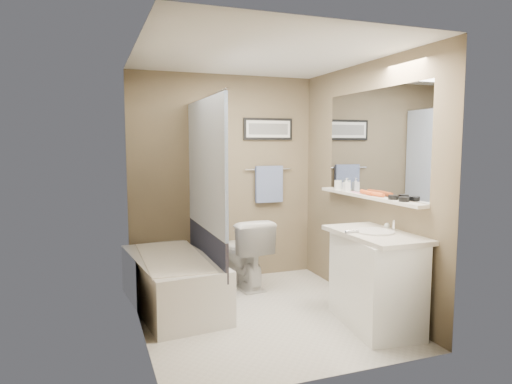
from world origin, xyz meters
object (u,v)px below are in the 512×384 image
object	(u,v)px
candle_bowl_far	(393,197)
hair_brush_front	(375,194)
vanity	(375,281)
glass_jar	(338,185)
bathtub	(173,282)
candle_bowl_near	(404,199)
soap_bottle	(347,185)
toilet	(244,252)
hair_brush_back	(367,192)

from	to	relation	value
candle_bowl_far	hair_brush_front	bearing A→B (deg)	90.00
vanity	glass_jar	bearing A→B (deg)	86.57
glass_jar	bathtub	bearing A→B (deg)	177.11
candle_bowl_near	hair_brush_front	size ratio (longest dim) A/B	0.41
hair_brush_front	soap_bottle	xyz separation A→B (m)	(0.00, 0.51, 0.05)
candle_bowl_far	candle_bowl_near	bearing A→B (deg)	-90.00
soap_bottle	candle_bowl_far	bearing A→B (deg)	-90.00
candle_bowl_far	vanity	bearing A→B (deg)	-170.91
hair_brush_front	soap_bottle	distance (m)	0.52
candle_bowl_near	candle_bowl_far	bearing A→B (deg)	90.00
vanity	soap_bottle	distance (m)	1.14
vanity	candle_bowl_near	xyz separation A→B (m)	(0.19, -0.12, 0.73)
candle_bowl_far	toilet	bearing A→B (deg)	122.39
candle_bowl_near	candle_bowl_far	distance (m)	0.15
bathtub	hair_brush_back	size ratio (longest dim) A/B	6.82
bathtub	hair_brush_front	xyz separation A→B (m)	(1.79, -0.78, 0.89)
toilet	glass_jar	xyz separation A→B (m)	(0.91, -0.48, 0.77)
toilet	hair_brush_front	world-z (taller)	hair_brush_front
vanity	hair_brush_back	distance (m)	0.88
hair_brush_back	candle_bowl_far	bearing A→B (deg)	-90.00
toilet	soap_bottle	bearing A→B (deg)	138.72
vanity	hair_brush_front	size ratio (longest dim) A/B	4.09
glass_jar	toilet	bearing A→B (deg)	152.09
hair_brush_front	soap_bottle	world-z (taller)	soap_bottle
vanity	soap_bottle	world-z (taller)	soap_bottle
hair_brush_front	hair_brush_back	world-z (taller)	same
candle_bowl_near	hair_brush_back	distance (m)	0.56
bathtub	hair_brush_front	size ratio (longest dim) A/B	6.82
vanity	candle_bowl_near	size ratio (longest dim) A/B	10.00
bathtub	candle_bowl_near	bearing A→B (deg)	-40.32
hair_brush_front	toilet	bearing A→B (deg)	127.98
bathtub	soap_bottle	bearing A→B (deg)	-14.95
toilet	candle_bowl_near	distance (m)	1.97
soap_bottle	toilet	bearing A→B (deg)	144.34
candle_bowl_far	soap_bottle	size ratio (longest dim) A/B	0.67
candle_bowl_near	hair_brush_back	bearing A→B (deg)	90.00
candle_bowl_far	soap_bottle	world-z (taller)	soap_bottle
candle_bowl_far	hair_brush_back	bearing A→B (deg)	90.00
vanity	candle_bowl_near	world-z (taller)	candle_bowl_near
candle_bowl_near	vanity	bearing A→B (deg)	147.85
candle_bowl_near	hair_brush_front	xyz separation A→B (m)	(0.00, 0.42, 0.00)
candle_bowl_far	hair_brush_front	xyz separation A→B (m)	(0.00, 0.27, 0.00)
glass_jar	hair_brush_front	bearing A→B (deg)	-90.00
toilet	soap_bottle	xyz separation A→B (m)	(0.91, -0.65, 0.79)
candle_bowl_far	hair_brush_front	world-z (taller)	hair_brush_front
toilet	candle_bowl_near	bearing A→B (deg)	114.32
bathtub	hair_brush_front	world-z (taller)	hair_brush_front
vanity	candle_bowl_near	bearing A→B (deg)	-24.93
hair_brush_back	glass_jar	xyz separation A→B (m)	(0.00, 0.54, 0.03)
vanity	bathtub	bearing A→B (deg)	153.35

